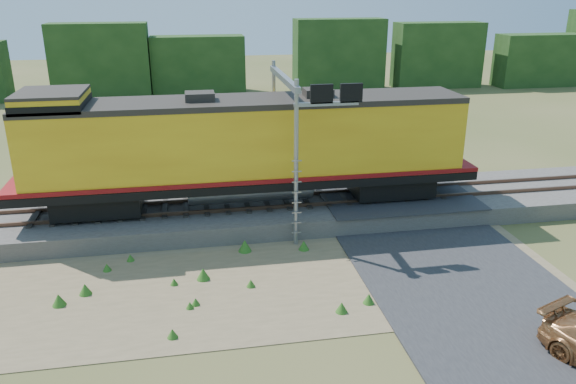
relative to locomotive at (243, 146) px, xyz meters
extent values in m
plane|color=#475123|center=(0.11, -6.00, -3.52)|extent=(140.00, 140.00, 0.00)
cube|color=slate|center=(0.11, 0.00, -3.12)|extent=(70.00, 5.00, 0.80)
cube|color=brown|center=(0.11, -0.72, -2.64)|extent=(70.00, 0.10, 0.16)
cube|color=brown|center=(0.11, 0.72, -2.64)|extent=(70.00, 0.10, 0.16)
cube|color=#8C7754|center=(-1.89, -5.50, -3.50)|extent=(26.00, 8.00, 0.03)
cube|color=#38383A|center=(7.11, 0.00, -2.69)|extent=(7.00, 5.20, 0.06)
cube|color=#38383A|center=(7.11, 16.00, -3.48)|extent=(7.00, 24.00, 0.08)
cube|color=#1A3914|center=(0.11, 32.00, -0.27)|extent=(36.00, 3.00, 6.50)
cube|color=black|center=(-6.23, 0.00, -2.10)|extent=(3.61, 2.31, 0.90)
cube|color=black|center=(6.82, 0.00, -2.10)|extent=(3.61, 2.31, 0.90)
cube|color=black|center=(0.29, 0.00, -1.47)|extent=(20.08, 3.01, 0.36)
cylinder|color=gray|center=(0.29, 0.00, -1.95)|extent=(5.52, 1.20, 1.20)
cube|color=yellow|center=(0.29, 0.00, 0.27)|extent=(18.57, 2.91, 3.11)
cube|color=maroon|center=(0.29, 0.00, -1.17)|extent=(20.08, 3.06, 0.18)
cube|color=#28231E|center=(0.29, 0.00, 1.94)|extent=(18.57, 2.96, 0.24)
cube|color=yellow|center=(-7.54, 0.00, 2.17)|extent=(2.61, 2.91, 0.70)
cube|color=#28231E|center=(-7.54, 0.00, 2.56)|extent=(2.61, 2.96, 0.12)
cube|color=black|center=(-7.54, 0.00, 2.12)|extent=(2.66, 2.96, 0.35)
cube|color=maroon|center=(-9.04, 0.00, -0.09)|extent=(0.10, 2.01, 1.20)
cube|color=#28231E|center=(-1.72, 0.00, 2.17)|extent=(1.20, 1.00, 0.45)
cube|color=#28231E|center=(3.30, 0.00, 2.17)|extent=(1.20, 1.00, 0.45)
cylinder|color=gray|center=(1.82, -2.80, -0.13)|extent=(0.17, 0.17, 6.78)
cylinder|color=gray|center=(1.82, 2.80, -0.13)|extent=(0.17, 0.17, 6.78)
cube|color=gray|center=(1.82, 0.00, 2.88)|extent=(0.24, 6.20, 0.24)
cube|color=gray|center=(2.98, -2.80, 2.30)|extent=(2.52, 0.15, 0.15)
cube|color=black|center=(2.79, -2.80, 2.68)|extent=(0.87, 0.15, 0.73)
cube|color=black|center=(3.95, -2.80, 2.68)|extent=(0.87, 0.15, 0.73)
camera|label=1|loc=(-2.20, -23.41, 6.53)|focal=35.00mm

